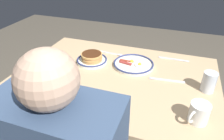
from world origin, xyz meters
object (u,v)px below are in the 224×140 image
tea_spoon (114,54)px  coffee_mug (199,113)px  drinking_glass (209,83)px  butter_knife (173,59)px  plate_near_main (92,59)px  plate_center_pancakes (133,64)px  fork_near (167,80)px

tea_spoon → coffee_mug: bearing=138.1°
drinking_glass → butter_knife: (0.20, -0.31, -0.05)m
plate_near_main → tea_spoon: 0.19m
plate_center_pancakes → butter_knife: bearing=-143.9°
plate_near_main → coffee_mug: size_ratio=1.89×
drinking_glass → tea_spoon: (0.62, -0.25, -0.05)m
plate_near_main → tea_spoon: bearing=-122.6°
plate_near_main → plate_center_pancakes: (-0.28, -0.04, -0.01)m
butter_knife → fork_near: bearing=86.8°
coffee_mug → butter_knife: (0.15, -0.57, -0.05)m
drinking_glass → plate_near_main: bearing=-7.2°
coffee_mug → fork_near: coffee_mug is taller
fork_near → plate_center_pancakes: bearing=-25.0°
plate_near_main → drinking_glass: bearing=172.8°
butter_knife → plate_near_main: bearing=22.5°
plate_near_main → fork_near: (-0.50, 0.07, -0.02)m
drinking_glass → fork_near: size_ratio=0.55×
butter_knife → tea_spoon: tea_spoon is taller
drinking_glass → fork_near: 0.22m
plate_center_pancakes → butter_knife: plate_center_pancakes is taller
plate_near_main → butter_knife: 0.56m
butter_knife → drinking_glass: bearing=123.3°
coffee_mug → drinking_glass: 0.27m
plate_near_main → plate_center_pancakes: 0.28m
fork_near → plate_near_main: bearing=-7.4°
fork_near → tea_spoon: tea_spoon is taller
coffee_mug → fork_near: bearing=-60.0°
fork_near → drinking_glass: bearing=173.2°
coffee_mug → tea_spoon: size_ratio=0.57×
plate_near_main → butter_knife: size_ratio=0.99×
coffee_mug → drinking_glass: drinking_glass is taller
plate_center_pancakes → fork_near: size_ratio=1.28×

